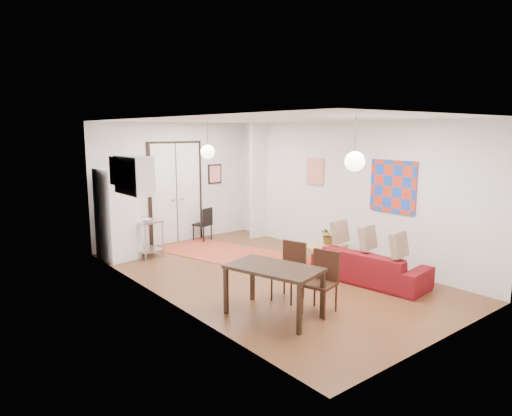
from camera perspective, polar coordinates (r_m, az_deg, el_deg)
floor at (r=8.73m, az=1.38°, el=-8.37°), size 7.00×7.00×0.00m
ceiling at (r=8.30m, az=1.47°, el=11.03°), size 4.20×7.00×0.02m
wall_back at (r=11.28m, az=-10.11°, el=3.13°), size 4.20×0.02×2.90m
wall_front at (r=6.18m, az=22.80°, el=-2.75°), size 4.20×0.02×2.90m
wall_left at (r=7.24m, az=-11.41°, el=-0.47°), size 0.02×7.00×2.90m
wall_right at (r=9.86m, az=10.81°, el=2.19°), size 0.02×7.00×2.90m
double_doors at (r=11.27m, az=-9.96°, el=1.84°), size 1.44×0.06×2.50m
stub_partition at (r=11.51m, az=0.31°, el=3.41°), size 0.50×0.10×2.90m
wall_cabinet at (r=8.60m, az=-15.05°, el=3.99°), size 0.35×1.00×0.70m
painting_popart at (r=9.06m, az=16.75°, el=2.59°), size 0.05×1.00×1.00m
painting_abstract at (r=10.34m, az=7.41°, el=4.57°), size 0.05×0.50×0.60m
poster_back at (r=11.82m, az=-5.16°, el=4.26°), size 0.40×0.03×0.50m
print_left at (r=9.00m, az=-17.22°, el=4.44°), size 0.03×0.44×0.54m
pendant_back at (r=9.92m, az=-6.06°, el=7.00°), size 0.30×0.30×0.80m
pendant_front at (r=6.91m, az=12.24°, el=5.72°), size 0.30×0.30×0.80m
kilim_rug at (r=9.94m, az=-1.46°, el=-6.09°), size 2.59×4.30×0.01m
sofa at (r=8.51m, az=14.06°, el=-7.04°), size 1.08×2.13×0.60m
coffee_table at (r=9.49m, az=8.59°, el=-4.85°), size 0.94×0.61×0.39m
potted_plant at (r=9.51m, az=9.04°, el=-3.33°), size 0.38×0.34×0.38m
kitchen_counter at (r=10.32m, az=-14.13°, el=-2.99°), size 0.66×1.10×0.80m
bowl at (r=9.99m, az=-13.49°, el=-1.48°), size 0.21×0.21×0.05m
soap_bottle at (r=10.45m, az=-15.04°, el=-0.72°), size 0.09×0.08×0.17m
fridge at (r=10.02m, az=-16.96°, el=-0.74°), size 0.77×0.77×1.93m
dining_table at (r=6.71m, az=2.25°, el=-8.01°), size 1.12×1.51×0.75m
dining_chair_near at (r=7.44m, az=3.52°, el=-7.27°), size 0.54×0.68×0.93m
dining_chair_far at (r=6.96m, az=7.43°, el=-8.53°), size 0.54×0.68×0.93m
black_side_chair at (r=11.46m, az=-6.94°, el=-1.62°), size 0.49×0.50×0.83m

